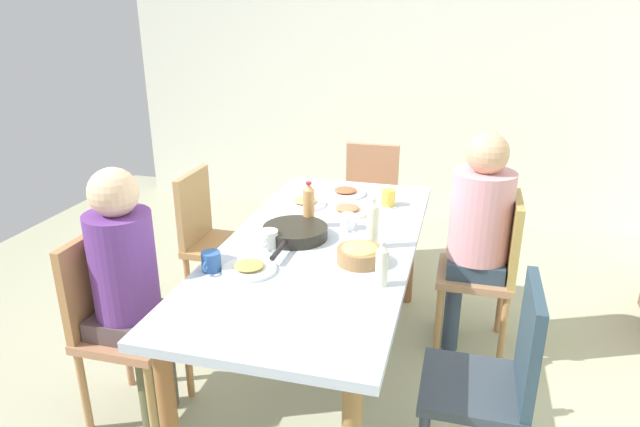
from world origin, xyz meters
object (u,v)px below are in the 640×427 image
object	(u,v)px
plate_2	(249,268)
bottle_0	(309,206)
chair_3	(211,234)
cup_0	(348,222)
chair_2	(491,265)
bottle_1	(382,265)
chair_4	(369,200)
bottle_2	(373,224)
person_2	(478,222)
plate_1	(305,203)
person_0	(127,277)
chair_1	(496,376)
cup_2	(211,261)
bowl_0	(360,254)
cup_1	(269,239)
cup_3	(388,198)
plate_0	(347,210)
chair_0	(115,317)
dining_table	(320,258)
plate_3	(345,192)

from	to	relation	value
plate_2	bottle_0	world-z (taller)	bottle_0
chair_3	cup_0	xyz separation A→B (m)	(0.29, 0.92, 0.29)
chair_2	bottle_1	bearing A→B (deg)	-29.10
chair_4	bottle_1	distance (m)	1.81
cup_0	bottle_2	bearing A→B (deg)	39.76
person_2	bottle_2	bearing A→B (deg)	-45.09
person_2	plate_1	xyz separation A→B (m)	(0.00, -0.96, 0.03)
person_0	chair_1	size ratio (longest dim) A/B	1.36
bottle_0	plate_2	bearing A→B (deg)	-10.95
cup_0	cup_2	size ratio (longest dim) A/B	0.93
chair_4	bowl_0	size ratio (longest dim) A/B	4.37
cup_1	cup_3	bearing A→B (deg)	147.36
plate_0	cup_0	world-z (taller)	cup_0
chair_1	bottle_2	distance (m)	0.86
chair_0	chair_2	world-z (taller)	same
plate_2	bottle_2	size ratio (longest dim) A/B	0.96
cup_2	person_0	bearing A→B (deg)	-76.06
bottle_0	bottle_1	xyz separation A→B (m)	(0.54, 0.46, -0.02)
dining_table	bottle_2	world-z (taller)	bottle_2
person_0	plate_2	distance (m)	0.54
chair_2	plate_3	world-z (taller)	chair_2
plate_0	plate_1	bearing A→B (deg)	-102.48
chair_1	bottle_2	xyz separation A→B (m)	(-0.51, -0.58, 0.37)
chair_1	chair_4	distance (m)	2.06
cup_2	plate_0	bearing A→B (deg)	153.96
chair_4	cup_0	world-z (taller)	chair_4
bottle_1	cup_1	bearing A→B (deg)	-113.09
dining_table	bowl_0	size ratio (longest dim) A/B	9.73
chair_0	chair_1	world-z (taller)	same
cup_2	person_2	bearing A→B (deg)	129.16
bowl_0	plate_3	bearing A→B (deg)	-163.69
chair_2	person_2	distance (m)	0.25
person_2	cup_0	world-z (taller)	person_2
plate_2	cup_2	world-z (taller)	cup_2
chair_1	bottle_2	size ratio (longest dim) A/B	3.65
chair_3	person_2	bearing A→B (deg)	90.00
chair_2	plate_0	xyz separation A→B (m)	(0.06, -0.79, 0.26)
person_0	plate_1	xyz separation A→B (m)	(-1.00, 0.52, 0.05)
chair_2	cup_2	xyz separation A→B (m)	(0.91, -1.21, 0.29)
chair_4	person_2	bearing A→B (deg)	40.13
dining_table	bottle_0	distance (m)	0.29
chair_1	chair_4	world-z (taller)	same
chair_0	cup_2	world-z (taller)	chair_0
chair_0	person_2	world-z (taller)	person_2
dining_table	cup_2	size ratio (longest dim) A/B	16.69
chair_3	plate_2	bearing A→B (deg)	35.03
chair_0	person_0	size ratio (longest dim) A/B	0.74
chair_3	cup_3	distance (m)	1.12
plate_2	cup_3	xyz separation A→B (m)	(-0.99, 0.46, 0.03)
bottle_1	plate_3	bearing A→B (deg)	-160.33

